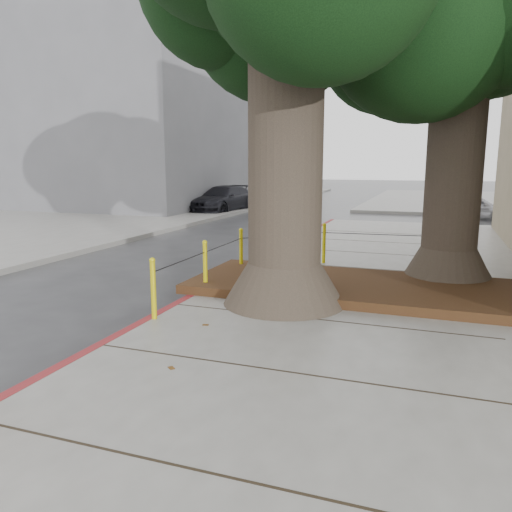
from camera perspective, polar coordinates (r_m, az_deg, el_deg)
The scene contains 11 objects.
ground at distance 6.02m, azimuth -1.56°, elevation -13.69°, with size 140.00×140.00×0.00m, color #28282B.
sidewalk_far at distance 35.41m, azimuth 26.34°, elevation 5.63°, with size 16.00×20.00×0.15m, color slate.
sidewalk_opposite at distance 22.14m, azimuth -26.75°, elevation 3.25°, with size 14.00×60.00×0.15m, color slate.
curb_red at distance 8.92m, azimuth -7.73°, elevation -5.09°, with size 0.14×26.00×0.16m, color maroon.
planter_bed at distance 9.35m, azimuth 12.43°, elevation -3.55°, with size 6.40×2.60×0.16m, color black.
building_far_grey at distance 32.19m, azimuth -12.79°, elevation 16.64°, with size 12.00×16.00×12.00m, color slate.
building_far_white at distance 53.82m, azimuth -1.03°, elevation 15.96°, with size 12.00×18.00×15.00m, color silver.
tree_far at distance 10.75m, azimuth 24.70°, elevation 23.39°, with size 4.50×3.80×7.17m.
bollard_ring at distance 10.07m, azimuth 2.88°, elevation 0.23°, with size 3.79×5.39×0.95m.
car_silver at distance 24.40m, azimuth 23.76°, elevation 5.16°, with size 1.27×3.15×1.07m, color #B2B1B7.
car_dark at distance 25.45m, azimuth -3.78°, elevation 6.51°, with size 1.86×4.58×1.33m, color black.
Camera 1 is at (2.01, -5.10, 2.48)m, focal length 35.00 mm.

